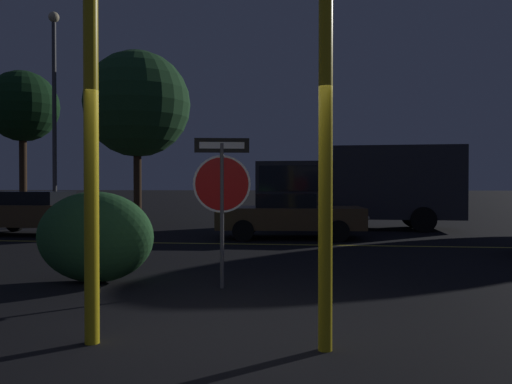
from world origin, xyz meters
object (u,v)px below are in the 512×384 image
Objects in this scene: yellow_pole_right at (325,169)px; passing_car_2 at (289,215)px; stop_sign at (222,184)px; tree_1 at (23,107)px; street_lamp at (54,97)px; delivery_truck at (356,185)px; yellow_pole_left at (91,164)px; passing_car_1 at (40,212)px; tree_0 at (137,104)px; hedge_bush_1 at (95,237)px.

yellow_pole_right reaches higher than passing_car_2.
stop_sign reaches higher than passing_car_2.
tree_1 reaches higher than passing_car_2.
yellow_pole_right is 17.15m from street_lamp.
passing_car_2 is 0.53× the size of street_lamp.
stop_sign is 0.66× the size of yellow_pole_right.
delivery_truck is at bearing 144.05° from passing_car_2.
stop_sign is 0.32× the size of delivery_truck.
passing_car_2 is 14.23m from tree_1.
yellow_pole_left is 0.75× the size of passing_car_1.
street_lamp is at bearing -158.15° from passing_car_1.
tree_0 reaches higher than delivery_truck.
yellow_pole_right is 0.73× the size of passing_car_1.
passing_car_2 is at bearing 67.90° from hedge_bush_1.
yellow_pole_left reaches higher than yellow_pole_right.
yellow_pole_left is at bearing 32.38° from passing_car_1.
hedge_bush_1 is 0.23× the size of street_lamp.
yellow_pole_left is 0.43× the size of street_lamp.
yellow_pole_left reaches higher than hedge_bush_1.
passing_car_2 is 0.67× the size of tree_1.
passing_car_1 is at bearing 124.28° from stop_sign.
stop_sign is 0.48× the size of passing_car_1.
passing_car_2 is at bearing 149.57° from delivery_truck.
hedge_bush_1 is at bearing 156.35° from delivery_truck.
tree_0 is at bearing -132.04° from passing_car_2.
yellow_pole_left reaches higher than stop_sign.
delivery_truck is at bearing 83.88° from yellow_pole_right.
delivery_truck reaches higher than passing_car_2.
tree_0 reaches higher than stop_sign.
street_lamp reaches higher than tree_1.
tree_0 is at bearing 115.73° from yellow_pole_right.
tree_0 is at bearing -10.39° from tree_1.
tree_0 is 1.07× the size of tree_1.
hedge_bush_1 is 0.27× the size of tree_0.
hedge_bush_1 is 7.48m from passing_car_2.
delivery_truck reaches higher than stop_sign.
hedge_bush_1 is (-1.30, 2.96, -1.04)m from yellow_pole_left.
yellow_pole_left is at bearing 166.58° from delivery_truck.
passing_car_2 is at bearing -21.80° from street_lamp.
stop_sign is at bearing 166.82° from delivery_truck.
tree_0 is at bearing 27.80° from street_lamp.
stop_sign is 0.32× the size of tree_0.
hedge_bush_1 is 16.61m from tree_1.
street_lamp is 3.77m from tree_1.
street_lamp reaches higher than yellow_pole_right.
tree_1 reaches higher than hedge_bush_1.
tree_1 is at bearing 120.38° from stop_sign.
passing_car_1 is 8.54m from tree_1.
passing_car_2 is (1.51, 9.89, -1.09)m from yellow_pole_left.
tree_1 is at bearing 169.61° from tree_0.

